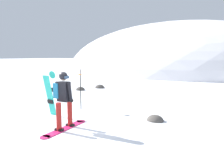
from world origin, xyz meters
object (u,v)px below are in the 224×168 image
rock_dark (80,90)px  rock_small (155,121)px  snowboarder_main (63,99)px  rock_mid (100,88)px  piste_marker_near (81,86)px  spare_snowboard (50,93)px

rock_dark → rock_small: size_ratio=1.05×
snowboarder_main → rock_mid: bearing=114.8°
piste_marker_near → spare_snowboard: bearing=-107.8°
snowboarder_main → rock_mid: size_ratio=2.72×
snowboarder_main → rock_dark: (-3.99, 5.97, -0.92)m
piste_marker_near → rock_dark: (-3.03, 3.88, -0.97)m
piste_marker_near → rock_mid: 5.85m
snowboarder_main → spare_snowboard: 1.60m
piste_marker_near → rock_mid: bearing=114.8°
snowboarder_main → spare_snowboard: (-1.37, 0.83, -0.09)m
piste_marker_near → rock_small: bearing=-0.1°
snowboarder_main → spare_snowboard: size_ratio=1.13×
piste_marker_near → rock_small: size_ratio=2.94×
rock_dark → rock_small: (6.14, -3.89, 0.00)m
rock_dark → spare_snowboard: bearing=-63.0°
spare_snowboard → piste_marker_near: bearing=72.2°
spare_snowboard → rock_small: (3.52, 1.25, -0.83)m
rock_small → rock_dark: bearing=147.7°
piste_marker_near → rock_small: (3.12, -0.00, -0.97)m
snowboarder_main → rock_dark: 7.24m
spare_snowboard → rock_mid: spare_snowboard is taller
spare_snowboard → rock_dark: size_ratio=2.68×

